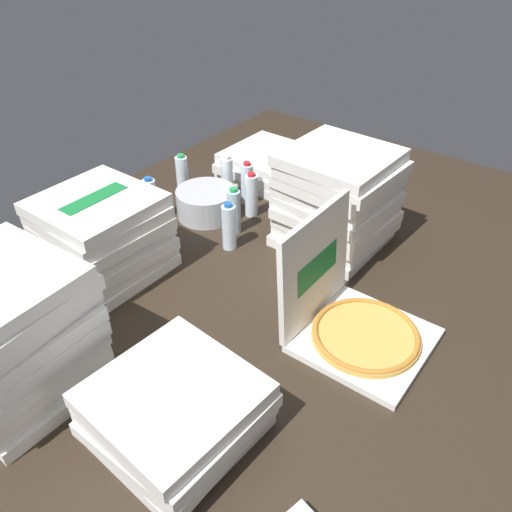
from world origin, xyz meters
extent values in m
cube|color=#2D2319|center=(0.00, 0.00, -0.01)|extent=(3.20, 2.40, 0.02)
cube|color=white|center=(-0.04, -0.39, 0.01)|extent=(0.41, 0.41, 0.03)
cylinder|color=gold|center=(-0.04, -0.39, 0.03)|extent=(0.37, 0.37, 0.02)
torus|color=#B1712A|center=(-0.04, -0.39, 0.04)|extent=(0.36, 0.36, 0.02)
cube|color=white|center=(-0.04, -0.17, 0.23)|extent=(0.41, 0.05, 0.41)
cube|color=#197A38|center=(-0.04, -0.18, 0.23)|extent=(0.24, 0.01, 0.10)
cube|color=white|center=(0.77, 0.61, 0.02)|extent=(0.44, 0.44, 0.05)
cube|color=white|center=(0.76, 0.61, 0.07)|extent=(0.42, 0.42, 0.05)
cube|color=white|center=(0.77, 0.61, 0.12)|extent=(0.41, 0.41, 0.05)
cube|color=white|center=(-0.83, 0.37, 0.02)|extent=(0.41, 0.41, 0.05)
cube|color=#197A38|center=(-0.83, 0.37, 0.05)|extent=(0.27, 0.08, 0.00)
cube|color=white|center=(-0.84, 0.39, 0.07)|extent=(0.42, 0.42, 0.05)
cube|color=#197A38|center=(-0.84, 0.39, 0.10)|extent=(0.27, 0.08, 0.00)
cube|color=white|center=(-0.85, 0.38, 0.12)|extent=(0.41, 0.41, 0.05)
cube|color=#197A38|center=(-0.85, 0.38, 0.14)|extent=(0.26, 0.07, 0.00)
cube|color=white|center=(-0.85, 0.37, 0.17)|extent=(0.42, 0.42, 0.05)
cube|color=#197A38|center=(-0.85, 0.37, 0.19)|extent=(0.27, 0.08, 0.00)
cube|color=white|center=(-0.84, 0.37, 0.21)|extent=(0.41, 0.41, 0.05)
cube|color=white|center=(-0.84, 0.37, 0.26)|extent=(0.41, 0.41, 0.05)
cube|color=white|center=(0.43, 0.02, 0.02)|extent=(0.42, 0.42, 0.05)
cube|color=white|center=(0.45, 0.01, 0.07)|extent=(0.43, 0.43, 0.05)
cube|color=#197A38|center=(0.45, 0.01, 0.10)|extent=(0.27, 0.09, 0.00)
cube|color=white|center=(0.44, 0.01, 0.12)|extent=(0.43, 0.43, 0.05)
cube|color=white|center=(0.43, 0.01, 0.17)|extent=(0.42, 0.42, 0.05)
cube|color=white|center=(0.43, 0.01, 0.21)|extent=(0.44, 0.44, 0.05)
cube|color=#197A38|center=(0.43, 0.01, 0.24)|extent=(0.27, 0.09, 0.00)
cube|color=white|center=(0.44, 0.02, 0.26)|extent=(0.42, 0.42, 0.05)
cube|color=white|center=(0.43, 0.01, 0.31)|extent=(0.43, 0.43, 0.05)
cube|color=#197A38|center=(0.43, 0.01, 0.33)|extent=(0.27, 0.09, 0.00)
cube|color=white|center=(0.43, 0.00, 0.35)|extent=(0.43, 0.43, 0.05)
cube|color=#197A38|center=(0.43, 0.00, 0.38)|extent=(0.27, 0.09, 0.00)
cube|color=white|center=(0.43, 0.02, 0.40)|extent=(0.42, 0.42, 0.05)
cube|color=white|center=(-0.29, 0.64, 0.02)|extent=(0.41, 0.41, 0.05)
cube|color=#197A38|center=(-0.29, 0.64, 0.05)|extent=(0.27, 0.08, 0.00)
cube|color=white|center=(-0.28, 0.64, 0.07)|extent=(0.41, 0.41, 0.05)
cube|color=#197A38|center=(-0.28, 0.64, 0.10)|extent=(0.26, 0.07, 0.00)
cube|color=white|center=(-0.29, 0.63, 0.12)|extent=(0.44, 0.44, 0.05)
cube|color=#197A38|center=(-0.29, 0.63, 0.14)|extent=(0.27, 0.09, 0.00)
cube|color=white|center=(-0.29, 0.64, 0.17)|extent=(0.41, 0.41, 0.05)
cube|color=white|center=(-0.29, 0.63, 0.21)|extent=(0.43, 0.43, 0.05)
cube|color=#197A38|center=(-0.29, 0.63, 0.24)|extent=(0.27, 0.09, 0.00)
cube|color=white|center=(-0.29, 0.64, 0.26)|extent=(0.43, 0.43, 0.05)
cube|color=#197A38|center=(-0.29, 0.64, 0.28)|extent=(0.27, 0.09, 0.00)
cube|color=white|center=(-0.29, 0.64, 0.31)|extent=(0.41, 0.41, 0.05)
cube|color=#197A38|center=(-0.29, 0.64, 0.33)|extent=(0.26, 0.08, 0.00)
cube|color=white|center=(-0.68, -0.11, 0.02)|extent=(0.43, 0.43, 0.05)
cube|color=white|center=(-0.68, -0.13, 0.07)|extent=(0.41, 0.41, 0.05)
cube|color=#197A38|center=(-0.68, -0.13, 0.10)|extent=(0.26, 0.08, 0.00)
cube|color=white|center=(-0.68, -0.14, 0.12)|extent=(0.43, 0.43, 0.05)
cube|color=#197A38|center=(-0.68, -0.14, 0.14)|extent=(0.27, 0.09, 0.00)
cube|color=white|center=(-0.68, -0.13, 0.17)|extent=(0.44, 0.44, 0.05)
cylinder|color=#B7BABF|center=(0.27, 0.61, 0.06)|extent=(0.28, 0.28, 0.13)
cylinder|color=silver|center=(0.48, 0.52, 0.10)|extent=(0.06, 0.06, 0.20)
cylinder|color=red|center=(0.48, 0.52, 0.21)|extent=(0.03, 0.03, 0.02)
cylinder|color=silver|center=(0.24, 0.41, 0.10)|extent=(0.06, 0.06, 0.20)
cylinder|color=#239951|center=(0.24, 0.41, 0.21)|extent=(0.03, 0.03, 0.02)
cylinder|color=white|center=(0.40, 0.44, 0.10)|extent=(0.06, 0.06, 0.20)
cylinder|color=red|center=(0.40, 0.44, 0.21)|extent=(0.03, 0.03, 0.02)
cylinder|color=silver|center=(0.13, 0.35, 0.10)|extent=(0.06, 0.06, 0.20)
cylinder|color=blue|center=(0.13, 0.35, 0.21)|extent=(0.03, 0.03, 0.02)
cylinder|color=white|center=(0.35, 0.83, 0.10)|extent=(0.06, 0.06, 0.20)
cylinder|color=#239951|center=(0.35, 0.83, 0.21)|extent=(0.03, 0.03, 0.02)
cylinder|color=white|center=(0.47, 0.64, 0.10)|extent=(0.06, 0.06, 0.20)
cylinder|color=white|center=(0.47, 0.64, 0.21)|extent=(0.03, 0.03, 0.02)
cylinder|color=white|center=(0.09, 0.78, 0.10)|extent=(0.06, 0.06, 0.20)
cylinder|color=blue|center=(0.09, 0.78, 0.21)|extent=(0.03, 0.03, 0.02)
camera|label=1|loc=(-1.26, -0.84, 1.27)|focal=36.03mm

